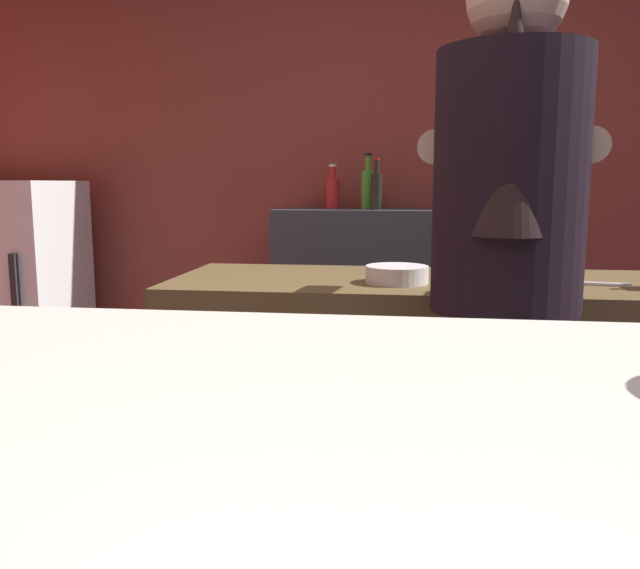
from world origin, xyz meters
TOP-DOWN VIEW (x-y plane):
  - wall_back at (0.00, 2.20)m, footprint 5.20×0.10m
  - prep_counter at (0.35, 0.69)m, footprint 2.10×0.60m
  - back_shelf at (-0.19, 1.92)m, footprint 0.90×0.36m
  - mini_fridge at (-2.01, 1.75)m, footprint 0.68×0.58m
  - bartender at (0.24, 0.24)m, footprint 0.46×0.54m
  - mixing_bowl at (-0.02, 0.61)m, footprint 0.18×0.18m
  - chefs_knife at (0.52, 0.64)m, footprint 0.24×0.07m
  - bottle_soy at (-0.15, 1.87)m, footprint 0.05×0.05m
  - bottle_olive_oil at (-0.19, 1.96)m, footprint 0.07×0.07m
  - bottle_hot_sauce at (-0.37, 2.01)m, footprint 0.07×0.07m

SIDE VIEW (x-z plane):
  - prep_counter at x=0.35m, z-range 0.00..0.91m
  - back_shelf at x=-0.19m, z-range 0.00..1.08m
  - mini_fridge at x=-2.01m, z-range 0.00..1.21m
  - chefs_knife at x=0.52m, z-range 0.91..0.92m
  - mixing_bowl at x=-0.02m, z-range 0.91..0.96m
  - bartender at x=0.24m, z-range 0.14..1.85m
  - bottle_hot_sauce at x=-0.37m, z-range 1.05..1.27m
  - bottle_soy at x=-0.15m, z-range 1.05..1.29m
  - bottle_olive_oil at x=-0.19m, z-range 1.05..1.32m
  - wall_back at x=0.00m, z-range 0.00..2.70m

